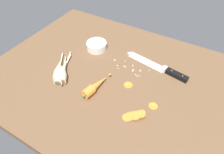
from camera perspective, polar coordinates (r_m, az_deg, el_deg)
ground_plane at (r=95.39cm, az=0.60°, el=-0.74°), size 120.00×90.00×4.00cm
chefs_knife at (r=101.40cm, az=12.07°, el=3.50°), size 34.79×8.92×4.18cm
whole_carrot at (r=87.16cm, az=-4.91°, el=-2.72°), size 6.60×17.96×4.20cm
parsnip_front at (r=96.46cm, az=-14.21°, el=1.49°), size 12.27×22.61×4.00cm
parsnip_mid_left at (r=98.25cm, az=-15.13°, el=2.23°), size 12.65×17.66×4.00cm
parsnip_mid_right at (r=96.94cm, az=-14.33°, el=1.73°), size 9.39×19.65×4.00cm
parsnip_back at (r=95.87cm, az=-14.00°, el=1.22°), size 12.62×16.74×4.00cm
carrot_slice_stack at (r=79.31cm, az=6.31°, el=-11.13°), size 8.36×7.13×3.51cm
carrot_slice_stray_near at (r=84.10cm, az=11.84°, el=-8.17°), size 3.71×3.71×0.70cm
carrot_slice_stray_mid at (r=90.13cm, az=4.72°, el=-2.27°), size 3.92×3.92×0.70cm
prep_bowl at (r=109.55cm, az=-4.49°, el=9.09°), size 11.00×11.00×4.00cm
mince_crumbs at (r=98.59cm, az=5.67°, el=2.76°), size 20.26×9.89×0.84cm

